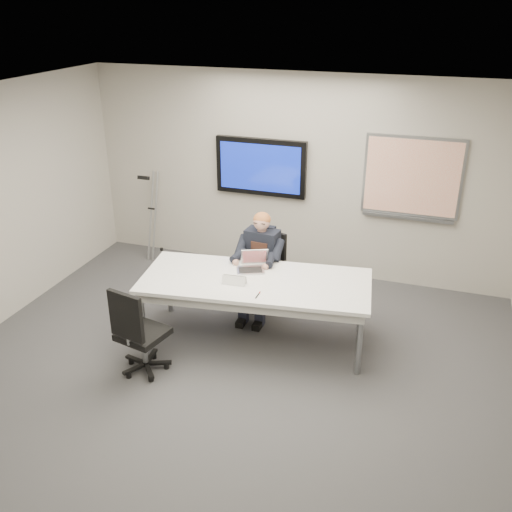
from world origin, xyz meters
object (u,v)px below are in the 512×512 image
(office_chair_far, at_px, (265,284))
(office_chair_near, at_px, (141,346))
(seated_person, at_px, (258,277))
(laptop, at_px, (252,264))
(conference_table, at_px, (255,287))

(office_chair_far, xyz_separation_m, office_chair_near, (-0.79, -1.79, 0.01))
(seated_person, distance_m, laptop, 0.45)
(office_chair_near, bearing_deg, laptop, -111.37)
(seated_person, bearing_deg, laptop, -77.60)
(office_chair_near, xyz_separation_m, laptop, (0.81, 1.23, 0.52))
(conference_table, xyz_separation_m, office_chair_far, (-0.15, 0.80, -0.39))
(office_chair_near, bearing_deg, conference_table, -121.38)
(conference_table, height_order, office_chair_near, office_chair_near)
(office_chair_far, bearing_deg, laptop, -68.98)
(conference_table, bearing_deg, seated_person, 98.11)
(laptop, bearing_deg, seated_person, 73.01)
(conference_table, bearing_deg, laptop, 108.60)
(conference_table, xyz_separation_m, seated_person, (-0.16, 0.56, -0.17))
(seated_person, bearing_deg, office_chair_far, 92.26)
(conference_table, relative_size, office_chair_near, 2.60)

